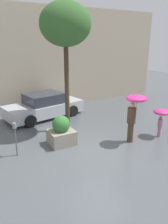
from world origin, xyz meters
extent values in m
plane|color=#51565B|center=(0.00, 0.00, 0.00)|extent=(40.00, 40.00, 0.00)
cube|color=#B7A88E|center=(0.00, 6.50, 3.00)|extent=(18.00, 0.30, 6.00)
cube|color=gray|center=(-0.76, 1.18, 0.29)|extent=(1.00, 0.90, 0.59)
sphere|color=#337033|center=(-0.76, 1.18, 0.86)|extent=(0.71, 0.71, 0.71)
cylinder|color=#473323|center=(1.83, -0.03, 0.42)|extent=(0.24, 0.24, 0.83)
cylinder|color=#473323|center=(1.83, -0.03, 1.16)|extent=(0.35, 0.35, 0.66)
sphere|color=tan|center=(1.83, -0.03, 1.60)|extent=(0.22, 0.22, 0.22)
cylinder|color=#4C4C51|center=(1.91, -0.17, 1.54)|extent=(0.02, 0.02, 0.70)
ellipsoid|color=#E02D84|center=(1.91, -0.17, 1.89)|extent=(0.81, 0.81, 0.26)
cylinder|color=#B76684|center=(3.27, -0.28, 0.23)|extent=(0.13, 0.13, 0.46)
cylinder|color=#B76684|center=(3.27, -0.28, 0.64)|extent=(0.19, 0.19, 0.36)
sphere|color=#997056|center=(3.27, -0.28, 0.88)|extent=(0.12, 0.12, 0.12)
cylinder|color=#4C4C51|center=(3.34, -0.24, 0.89)|extent=(0.02, 0.02, 0.47)
ellipsoid|color=#E02D84|center=(3.34, -0.24, 1.12)|extent=(0.72, 0.72, 0.23)
cube|color=#B7BCC1|center=(-0.22, 4.75, 0.48)|extent=(4.43, 2.53, 0.62)
cube|color=#2D333D|center=(-0.22, 4.75, 1.06)|extent=(2.12, 1.85, 0.54)
cylinder|color=black|center=(-1.33, 3.63, 0.30)|extent=(0.64, 0.32, 0.61)
cylinder|color=black|center=(-1.65, 5.41, 0.30)|extent=(0.64, 0.32, 0.61)
cylinder|color=black|center=(1.22, 4.09, 0.30)|extent=(0.64, 0.32, 0.61)
cylinder|color=black|center=(0.90, 5.88, 0.30)|extent=(0.64, 0.32, 0.61)
cylinder|color=#423323|center=(0.13, 2.44, 2.05)|extent=(0.20, 0.20, 4.10)
ellipsoid|color=#38662D|center=(0.13, 2.44, 4.70)|extent=(2.16, 2.16, 1.83)
cylinder|color=#595B60|center=(-2.58, 1.12, 0.54)|extent=(0.05, 0.05, 1.08)
cylinder|color=gray|center=(-2.58, 1.12, 1.18)|extent=(0.14, 0.14, 0.20)
camera|label=1|loc=(-3.97, -6.35, 4.05)|focal=35.00mm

